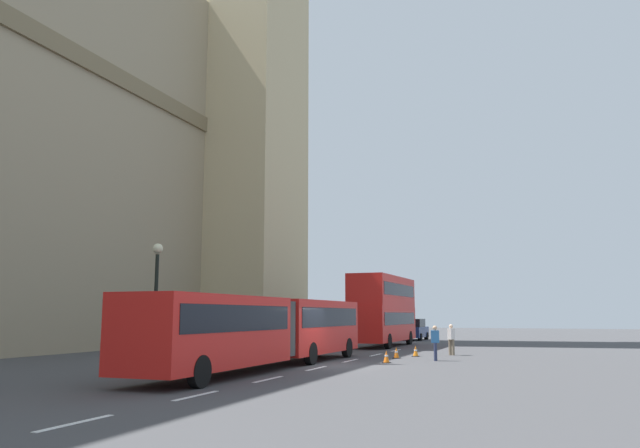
% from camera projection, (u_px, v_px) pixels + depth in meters
% --- Properties ---
extents(ground_plane, '(160.00, 160.00, 0.00)m').
position_uv_depth(ground_plane, '(329.00, 366.00, 26.84)').
color(ground_plane, '#424244').
extents(lane_centre_marking, '(29.80, 0.16, 0.01)m').
position_uv_depth(lane_centre_marking, '(316.00, 368.00, 25.35)').
color(lane_centre_marking, silver).
rests_on(lane_centre_marking, ground_plane).
extents(articulated_bus, '(17.60, 2.54, 2.90)m').
position_uv_depth(articulated_bus, '(268.00, 326.00, 25.81)').
color(articulated_bus, red).
rests_on(articulated_bus, ground_plane).
extents(double_decker_bus, '(9.87, 2.54, 4.90)m').
position_uv_depth(double_decker_bus, '(383.00, 308.00, 43.53)').
color(double_decker_bus, red).
rests_on(double_decker_bus, ground_plane).
extents(sedan_lead, '(4.40, 1.86, 1.85)m').
position_uv_depth(sedan_lead, '(414.00, 330.00, 53.75)').
color(sedan_lead, navy).
rests_on(sedan_lead, ground_plane).
extents(traffic_cone_west, '(0.36, 0.36, 0.58)m').
position_uv_depth(traffic_cone_west, '(386.00, 357.00, 28.32)').
color(traffic_cone_west, black).
rests_on(traffic_cone_west, ground_plane).
extents(traffic_cone_middle, '(0.36, 0.36, 0.58)m').
position_uv_depth(traffic_cone_middle, '(396.00, 353.00, 31.28)').
color(traffic_cone_middle, black).
rests_on(traffic_cone_middle, ground_plane).
extents(traffic_cone_east, '(0.36, 0.36, 0.58)m').
position_uv_depth(traffic_cone_east, '(416.00, 351.00, 32.68)').
color(traffic_cone_east, black).
rests_on(traffic_cone_east, ground_plane).
extents(street_lamp, '(0.44, 0.44, 5.27)m').
position_uv_depth(street_lamp, '(156.00, 295.00, 26.03)').
color(street_lamp, black).
rests_on(street_lamp, ground_plane).
extents(pedestrian_near_cones, '(0.36, 0.44, 1.69)m').
position_uv_depth(pedestrian_near_cones, '(435.00, 342.00, 29.73)').
color(pedestrian_near_cones, '#262D4C').
rests_on(pedestrian_near_cones, ground_plane).
extents(pedestrian_by_kerb, '(0.46, 0.38, 1.69)m').
position_uv_depth(pedestrian_by_kerb, '(451.00, 338.00, 33.80)').
color(pedestrian_by_kerb, '#726651').
rests_on(pedestrian_by_kerb, ground_plane).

